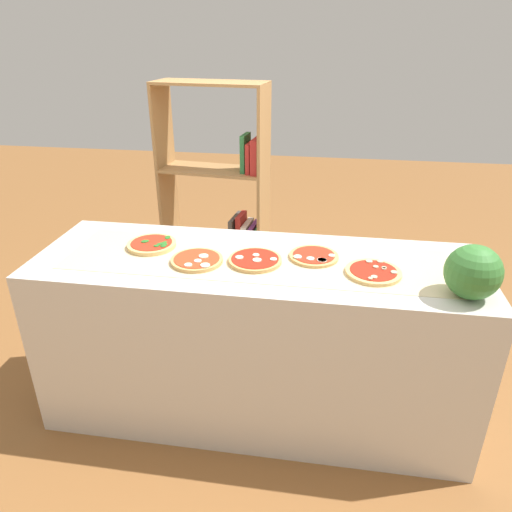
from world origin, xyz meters
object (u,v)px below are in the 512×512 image
Objects in this scene: pizza_mozzarella_2 at (255,260)px; pizza_mushroom_4 at (373,272)px; watermelon at (473,272)px; bookshelf at (227,224)px; pizza_mozzarella_3 at (314,256)px; pizza_spinach_0 at (152,244)px; pizza_mozzarella_1 at (197,260)px.

pizza_mozzarella_2 is 1.01× the size of pizza_mushroom_4.
bookshelf is at bearing 138.38° from watermelon.
pizza_mozzarella_3 is 0.95× the size of pizza_mushroom_4.
pizza_spinach_0 is 0.99× the size of pizza_mozzarella_1.
bookshelf reaches higher than pizza_mushroom_4.
watermelon is (0.39, -0.15, 0.11)m from pizza_mushroom_4.
pizza_spinach_0 reaches higher than pizza_mozzarella_1.
pizza_mozzarella_2 is at bearing -162.15° from pizza_mozzarella_3.
pizza_mozzarella_3 is 1.12m from bookshelf.
pizza_spinach_0 is 0.32m from pizza_mozzarella_1.
pizza_mozzarella_1 is 1.04× the size of pizza_mozzarella_3.
pizza_mozzarella_2 is at bearing 8.82° from pizza_mozzarella_1.
bookshelf reaches higher than pizza_mozzarella_3.
pizza_mozzarella_2 and pizza_mushroom_4 have the same top height.
pizza_mushroom_4 is (0.57, -0.04, -0.00)m from pizza_mozzarella_2.
pizza_spinach_0 is at bearing 179.62° from pizza_mozzarella_3.
pizza_spinach_0 is at bearing 170.25° from pizza_mozzarella_2.
pizza_mozzarella_1 is 0.58m from pizza_mozzarella_3.
pizza_mozzarella_2 is at bearing -70.07° from bookshelf.
pizza_mozzarella_1 reaches higher than pizza_mozzarella_3.
pizza_mozzarella_2 is 0.16× the size of bookshelf.
pizza_mozzarella_1 is 0.98× the size of pizza_mushroom_4.
watermelon is at bearing -10.46° from pizza_spinach_0.
bookshelf is (0.21, 0.89, -0.22)m from pizza_spinach_0.
pizza_mozzarella_1 is 1.09× the size of watermelon.
pizza_spinach_0 is 0.85m from pizza_mozzarella_3.
pizza_mozzarella_3 is (0.85, -0.01, -0.00)m from pizza_spinach_0.
pizza_mozzarella_2 is at bearing 176.18° from pizza_mushroom_4.
pizza_spinach_0 is 1.14m from pizza_mushroom_4.
pizza_mushroom_4 is (0.85, 0.01, -0.00)m from pizza_mozzarella_1.
bookshelf is at bearing 132.15° from pizza_mushroom_4.
pizza_mushroom_4 is 0.15× the size of bookshelf.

